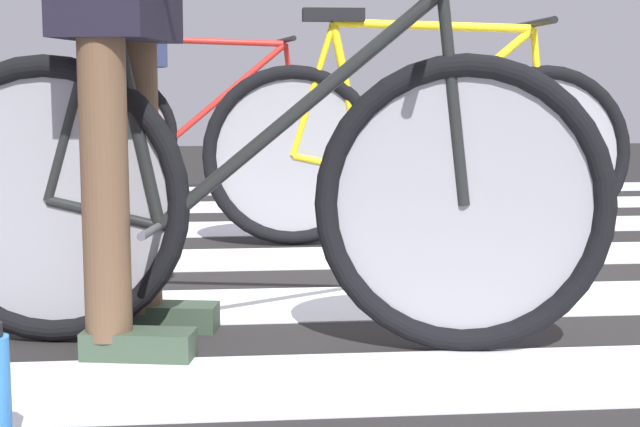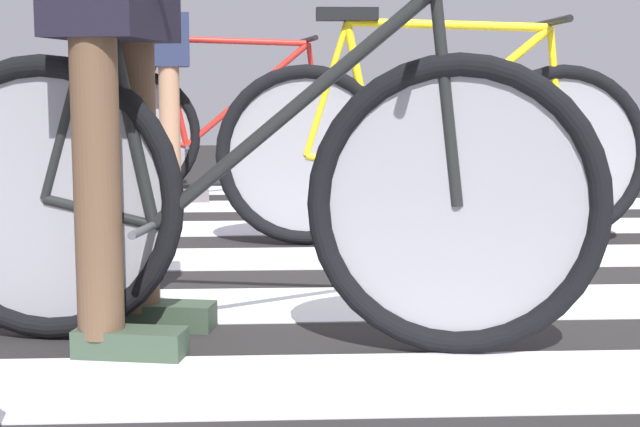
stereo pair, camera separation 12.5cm
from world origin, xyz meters
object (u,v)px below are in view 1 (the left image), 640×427
bicycle_2_of_3 (419,148)px  bicycle_3_of_3 (205,130)px  cyclist_3_of_3 (146,81)px  cyclist_1_of_3 (122,75)px  bicycle_1_of_3 (250,192)px

bicycle_2_of_3 → bicycle_3_of_3: size_ratio=1.00×
bicycle_2_of_3 → cyclist_3_of_3: 1.97m
cyclist_1_of_3 → bicycle_2_of_3: bearing=65.4°
cyclist_3_of_3 → bicycle_2_of_3: bearing=-58.7°
bicycle_1_of_3 → bicycle_3_of_3: (-0.17, 3.07, 0.00)m
bicycle_3_of_3 → cyclist_3_of_3: cyclist_3_of_3 is taller
bicycle_1_of_3 → cyclist_1_of_3: cyclist_1_of_3 is taller
bicycle_2_of_3 → cyclist_3_of_3: cyclist_3_of_3 is taller
bicycle_1_of_3 → bicycle_2_of_3: same height
bicycle_1_of_3 → bicycle_2_of_3: size_ratio=0.99×
cyclist_3_of_3 → cyclist_1_of_3: bearing=-93.0°
bicycle_3_of_3 → cyclist_3_of_3: 0.41m
cyclist_1_of_3 → bicycle_3_of_3: (0.14, 3.01, -0.28)m
bicycle_2_of_3 → bicycle_3_of_3: (-0.88, 1.58, 0.00)m
cyclist_1_of_3 → bicycle_2_of_3: 1.78m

